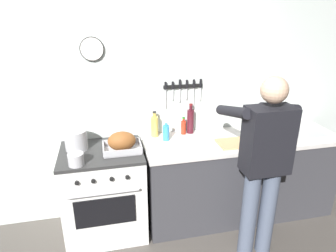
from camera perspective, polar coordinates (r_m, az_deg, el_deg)
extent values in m
cube|color=silver|center=(3.05, -9.27, 5.39)|extent=(6.00, 0.10, 2.60)
cube|color=black|center=(3.06, 2.88, 7.59)|extent=(0.41, 0.02, 0.04)
cube|color=silver|center=(3.04, -0.46, 5.24)|extent=(0.01, 0.00, 0.19)
cube|color=black|center=(3.01, -0.47, 7.71)|extent=(0.02, 0.02, 0.08)
cube|color=silver|center=(3.05, 0.89, 6.05)|extent=(0.02, 0.00, 0.11)
cube|color=black|center=(3.02, 0.90, 7.77)|extent=(0.02, 0.02, 0.08)
cube|color=silver|center=(3.07, 2.24, 5.87)|extent=(0.02, 0.00, 0.14)
cube|color=black|center=(3.04, 2.27, 8.01)|extent=(0.02, 0.02, 0.09)
cube|color=silver|center=(3.08, 3.57, 6.16)|extent=(0.02, 0.00, 0.12)
cube|color=black|center=(3.06, 3.61, 8.00)|extent=(0.02, 0.02, 0.09)
cube|color=silver|center=(3.11, 4.86, 5.57)|extent=(0.01, 0.00, 0.19)
cube|color=black|center=(3.08, 4.94, 8.05)|extent=(0.02, 0.02, 0.09)
cube|color=silver|center=(3.13, 6.17, 6.12)|extent=(0.02, 0.00, 0.14)
cube|color=black|center=(3.10, 6.26, 8.12)|extent=(0.02, 0.02, 0.09)
cylinder|color=white|center=(2.88, -14.34, 14.07)|extent=(0.20, 0.02, 0.20)
torus|color=black|center=(2.88, -14.34, 14.07)|extent=(0.22, 0.02, 0.22)
cube|color=#38383D|center=(3.36, 13.28, -9.53)|extent=(2.00, 0.62, 0.86)
cube|color=silver|center=(3.16, 13.96, -2.49)|extent=(2.03, 0.65, 0.04)
cube|color=#B2B5B7|center=(3.53, 23.72, -1.76)|extent=(0.44, 0.36, 0.11)
cube|color=white|center=(3.07, -12.01, -12.49)|extent=(0.76, 0.62, 0.87)
cube|color=black|center=(2.81, -11.86, -15.78)|extent=(0.53, 0.01, 0.28)
cube|color=#2D2D2D|center=(2.85, -12.69, -4.94)|extent=(0.76, 0.62, 0.03)
cylinder|color=black|center=(2.63, -17.02, -10.36)|extent=(0.04, 0.02, 0.04)
cylinder|color=black|center=(2.62, -14.09, -10.17)|extent=(0.04, 0.02, 0.04)
cylinder|color=black|center=(2.62, -10.72, -9.91)|extent=(0.04, 0.02, 0.04)
cylinder|color=black|center=(2.62, -7.78, -9.66)|extent=(0.04, 0.02, 0.04)
cylinder|color=silver|center=(2.66, -12.19, -12.53)|extent=(0.61, 0.02, 0.02)
cylinder|color=#4C566B|center=(2.85, 15.19, -15.98)|extent=(0.14, 0.14, 0.86)
cylinder|color=#4C566B|center=(2.93, 18.43, -15.25)|extent=(0.14, 0.14, 0.86)
cube|color=black|center=(2.54, 18.52, -2.61)|extent=(0.38, 0.22, 0.56)
sphere|color=tan|center=(2.41, 19.67, 6.47)|extent=(0.21, 0.21, 0.21)
cylinder|color=black|center=(2.58, 12.27, 2.71)|extent=(0.09, 0.55, 0.22)
cylinder|color=black|center=(2.78, 20.19, 3.20)|extent=(0.09, 0.55, 0.22)
cube|color=#B7B7BC|center=(2.81, -8.72, -4.58)|extent=(0.34, 0.25, 0.01)
cube|color=#B7B7BC|center=(2.68, -8.55, -5.07)|extent=(0.34, 0.01, 0.05)
cube|color=#B7B7BC|center=(2.91, -8.95, -2.93)|extent=(0.34, 0.01, 0.05)
cube|color=#B7B7BC|center=(2.79, -12.24, -4.24)|extent=(0.01, 0.25, 0.05)
cube|color=#B7B7BC|center=(2.81, -5.29, -3.66)|extent=(0.01, 0.25, 0.05)
ellipsoid|color=brown|center=(2.77, -8.82, -2.84)|extent=(0.26, 0.19, 0.17)
cylinder|color=#B7B7BC|center=(2.90, -17.15, -2.56)|extent=(0.20, 0.20, 0.19)
cylinder|color=#B7B7BC|center=(2.63, -17.17, -6.10)|extent=(0.13, 0.13, 0.10)
cube|color=tan|center=(2.99, 12.87, -3.17)|extent=(0.36, 0.24, 0.02)
cylinder|color=gold|center=(3.05, -2.57, -0.15)|extent=(0.08, 0.08, 0.21)
cylinder|color=gold|center=(3.01, -2.61, 2.12)|extent=(0.03, 0.03, 0.05)
cylinder|color=black|center=(3.00, -2.62, 2.66)|extent=(0.04, 0.04, 0.01)
cylinder|color=#47141E|center=(3.14, 4.30, 0.85)|extent=(0.07, 0.07, 0.25)
cylinder|color=#47141E|center=(3.09, 4.38, 3.51)|extent=(0.03, 0.03, 0.06)
cylinder|color=maroon|center=(3.08, 4.40, 4.12)|extent=(0.04, 0.04, 0.01)
cylinder|color=red|center=(3.13, 2.96, -0.30)|extent=(0.05, 0.05, 0.14)
cylinder|color=red|center=(3.10, 2.99, 1.17)|extent=(0.02, 0.02, 0.03)
cylinder|color=#197219|center=(3.09, 3.00, 1.56)|extent=(0.03, 0.03, 0.01)
cylinder|color=#338CCC|center=(2.97, -0.37, -1.33)|extent=(0.07, 0.07, 0.15)
cylinder|color=#338CCC|center=(2.94, -0.37, 0.37)|extent=(0.03, 0.03, 0.03)
cylinder|color=white|center=(2.93, -0.37, 0.81)|extent=(0.03, 0.03, 0.01)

